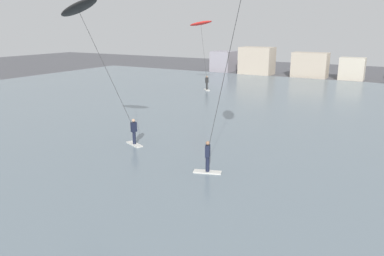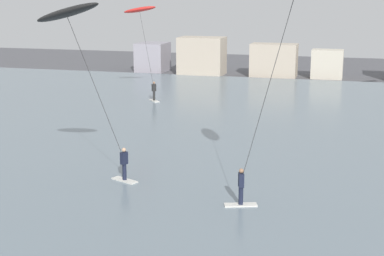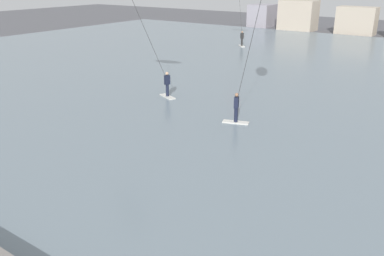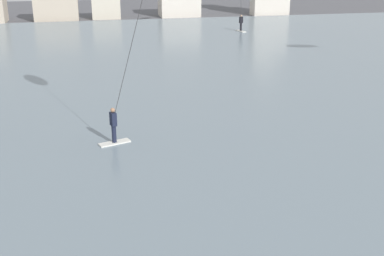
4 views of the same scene
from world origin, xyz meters
name	(u,v)px [view 1 (image 1 of 4)]	position (x,y,z in m)	size (l,w,h in m)	color
water_bay	(300,123)	(0.00, 30.05, 0.05)	(84.00, 52.00, 0.10)	slate
far_shore_buildings	(365,64)	(1.45, 58.03, 2.25)	(44.08, 4.95, 7.28)	gray
kitesurfer_black	(84,20)	(-8.73, 17.00, 7.53)	(3.86, 3.91, 8.63)	silver
kitesurfer_red	(201,30)	(-14.91, 41.44, 6.80)	(3.92, 3.02, 7.94)	silver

